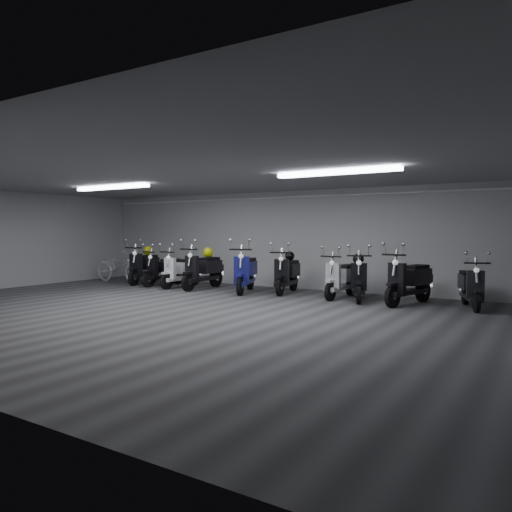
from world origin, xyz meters
The scene contains 21 objects.
floor centered at (0.00, 0.00, -0.01)m, with size 14.00×10.00×0.01m, color #39393C.
ceiling centered at (0.00, 0.00, 2.80)m, with size 14.00×10.00×0.01m, color gray.
back_wall centered at (0.00, 5.00, 1.40)m, with size 14.00×0.01×2.80m, color #B0B0B3.
fluor_strip_left centered at (-3.00, 1.00, 2.74)m, with size 2.40×0.18×0.08m, color white.
fluor_strip_right centered at (3.00, 1.00, 2.74)m, with size 2.40×0.18×0.08m, color white.
conduit centered at (0.00, 4.92, 2.62)m, with size 0.05×0.05×13.60m, color white.
scooter_0 centered at (-4.54, 3.61, 0.71)m, with size 0.64×1.91×1.42m, color black, non-canonical shape.
scooter_1 centered at (-3.61, 3.50, 0.64)m, with size 0.58×1.73×1.29m, color black, non-canonical shape.
scooter_2 centered at (-2.85, 3.40, 0.66)m, with size 0.59×1.77×1.31m, color white, non-canonical shape.
scooter_3 centered at (-2.07, 3.44, 0.72)m, with size 0.64×1.93×1.43m, color black, non-canonical shape.
scooter_4 centered at (-0.61, 3.44, 0.73)m, with size 0.66×1.97×1.47m, color navy, non-canonical shape.
scooter_5 centered at (0.41, 3.87, 0.69)m, with size 0.62×1.85×1.38m, color black, non-canonical shape.
scooter_6 centered at (1.99, 3.76, 0.65)m, with size 0.59×1.76×1.31m, color #B5B4B9, non-canonical shape.
scooter_7 centered at (2.48, 3.61, 0.68)m, with size 0.61×1.83×1.36m, color black, non-canonical shape.
scooter_8 centered at (3.68, 3.54, 0.71)m, with size 0.64×1.91×1.42m, color black, non-canonical shape.
scooter_9 centered at (4.94, 3.74, 0.63)m, with size 0.56×1.68×1.25m, color black, non-canonical shape.
bicycle centered at (-5.47, 3.44, 0.63)m, with size 0.68×1.94×1.25m, color silver.
helmet_0 centered at (2.39, 3.85, 0.98)m, with size 0.27×0.27×0.27m, color black.
helmet_1 centered at (-2.07, 3.70, 1.04)m, with size 0.29×0.29×0.29m, color #C2D40C.
helmet_2 centered at (0.36, 4.13, 0.98)m, with size 0.26×0.26×0.26m, color black.
helmet_3 centered at (-4.61, 3.87, 1.02)m, with size 0.29×0.29×0.29m, color #B8CA0B.
Camera 1 is at (6.56, -7.51, 1.67)m, focal length 34.39 mm.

